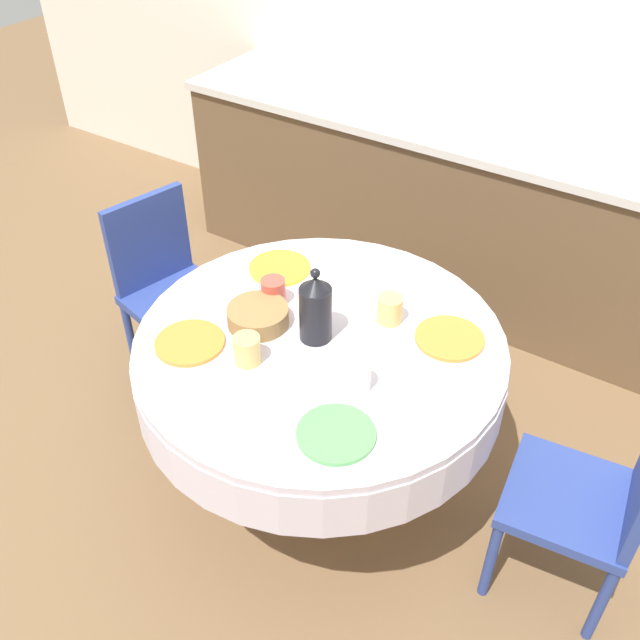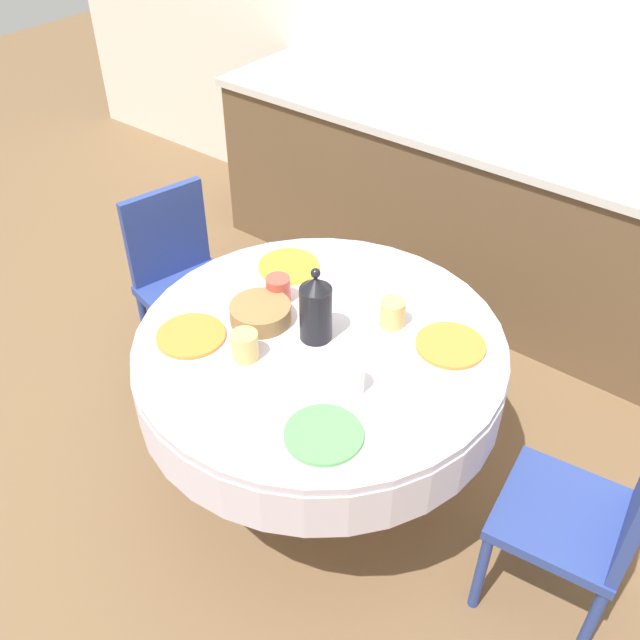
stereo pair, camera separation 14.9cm
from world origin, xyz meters
The scene contains 16 objects.
ground_plane centered at (0.00, 0.00, 0.00)m, with size 12.00×12.00×0.00m, color brown.
wall_back centered at (0.00, 1.84, 1.30)m, with size 7.00×0.05×2.60m.
kitchen_counter centered at (0.00, 1.50, 0.46)m, with size 3.24×0.64×0.92m.
dining_table centered at (0.00, 0.00, 0.63)m, with size 1.26×1.26×0.75m.
chair_left centered at (0.96, 0.11, 0.47)m, with size 0.44×0.44×0.85m.
chair_right centered at (-0.94, 0.23, 0.47)m, with size 0.48×0.48×0.85m.
plate_near_left centered at (-0.35, -0.26, 0.76)m, with size 0.23×0.23×0.01m, color orange.
cup_near_left centered at (-0.13, -0.22, 0.80)m, with size 0.09×0.09×0.10m, color #DBB766.
plate_near_right centered at (0.27, -0.33, 0.76)m, with size 0.23×0.23×0.01m, color #5BA85B.
cup_near_right centered at (0.22, -0.13, 0.80)m, with size 0.09×0.09×0.10m, color white.
plate_far_left centered at (-0.35, 0.26, 0.76)m, with size 0.23×0.23×0.01m, color yellow.
cup_far_left centered at (-0.25, 0.08, 0.80)m, with size 0.09×0.09×0.10m, color #CC4C3D.
plate_far_right centered at (0.37, 0.23, 0.76)m, with size 0.23×0.23×0.01m, color orange.
cup_far_right centered at (0.15, 0.21, 0.80)m, with size 0.09×0.09×0.10m, color #DBB766.
coffee_carafe centered at (-0.02, 0.00, 0.87)m, with size 0.11×0.11×0.28m.
bread_basket centered at (-0.22, -0.05, 0.79)m, with size 0.21×0.21×0.06m, color olive.
Camera 1 is at (0.99, -1.52, 2.30)m, focal length 40.00 mm.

